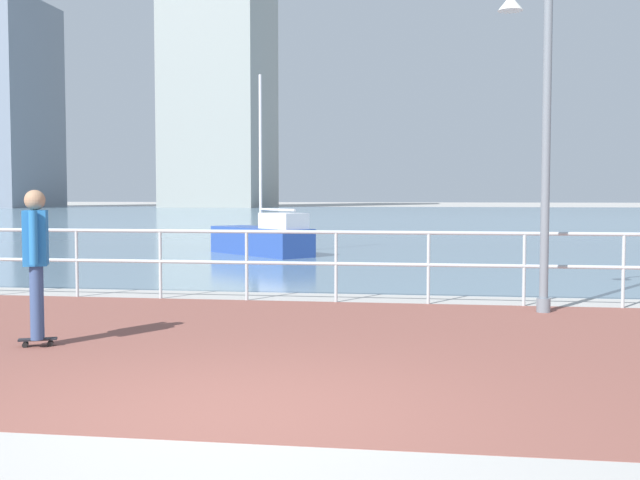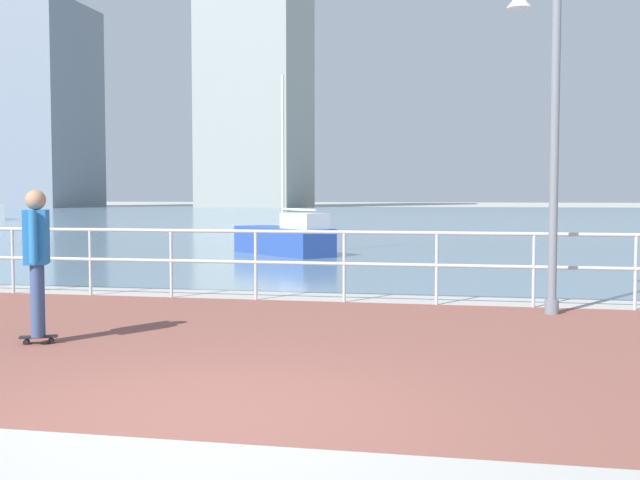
% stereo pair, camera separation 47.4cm
% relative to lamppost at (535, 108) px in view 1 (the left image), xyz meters
% --- Properties ---
extents(ground, '(220.00, 220.00, 0.00)m').
position_rel_lamppost_xyz_m(ground, '(-2.86, 34.29, -2.84)').
color(ground, '#ADAAA5').
extents(brick_paving, '(28.00, 6.86, 0.01)m').
position_rel_lamppost_xyz_m(brick_paving, '(-2.86, -2.91, -2.84)').
color(brick_paving, brown).
rests_on(brick_paving, ground).
extents(harbor_water, '(180.00, 88.00, 0.00)m').
position_rel_lamppost_xyz_m(harbor_water, '(-2.86, 45.53, -2.84)').
color(harbor_water, slate).
rests_on(harbor_water, ground).
extents(waterfront_railing, '(25.25, 0.06, 1.10)m').
position_rel_lamppost_xyz_m(waterfront_railing, '(-2.86, 0.53, -2.08)').
color(waterfront_railing, '#B2BCC1').
rests_on(waterfront_railing, ground).
extents(lamppost, '(0.76, 0.52, 5.14)m').
position_rel_lamppost_xyz_m(lamppost, '(0.00, 0.00, 0.00)').
color(lamppost, slate).
rests_on(lamppost, ground).
extents(skateboarder, '(0.41, 0.54, 1.70)m').
position_rel_lamppost_xyz_m(skateboarder, '(-5.61, -3.43, -1.82)').
color(skateboarder, black).
rests_on(skateboarder, ground).
extents(sailboat_blue, '(3.28, 3.13, 4.87)m').
position_rel_lamppost_xyz_m(sailboat_blue, '(-5.99, 9.50, -2.38)').
color(sailboat_blue, '#284799').
rests_on(sailboat_blue, ground).
extents(tower_brick, '(11.70, 16.45, 38.80)m').
position_rel_lamppost_xyz_m(tower_brick, '(-28.94, 87.53, 15.72)').
color(tower_brick, '#939993').
rests_on(tower_brick, ground).
extents(tower_concrete, '(10.07, 13.58, 27.39)m').
position_rel_lamppost_xyz_m(tower_concrete, '(-54.64, 79.45, 10.02)').
color(tower_concrete, slate).
rests_on(tower_concrete, ground).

